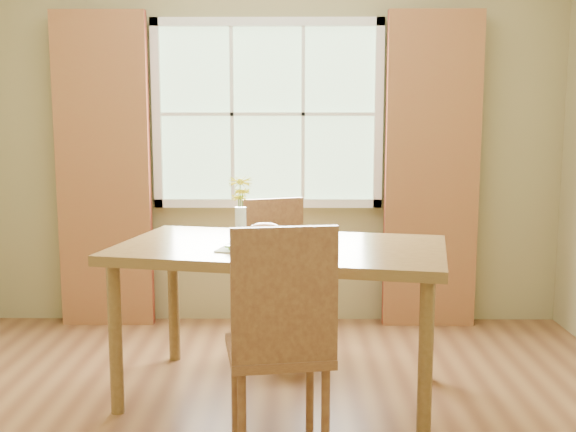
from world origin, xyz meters
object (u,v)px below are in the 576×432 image
Objects in this scene: dining_table at (281,261)px; chair_far at (278,269)px; croissant_sandwich at (264,234)px; water_glass at (325,240)px; chair_near at (281,334)px; flower_vase at (240,200)px.

chair_far is (-0.03, 0.70, -0.20)m from dining_table.
croissant_sandwich is 0.31m from water_glass.
chair_near is 1.41m from chair_far.
chair_near is at bearing -77.28° from dining_table.
flower_vase is at bearing 104.27° from croissant_sandwich.
croissant_sandwich is 0.50× the size of flower_vase.
chair_far is 2.94× the size of flower_vase.
flower_vase is (-0.23, 0.29, 0.28)m from dining_table.
chair_near is 8.38× the size of water_glass.
chair_far is 0.87m from croissant_sandwich.
water_glass is 0.38× the size of flower_vase.
chair_far reaches higher than dining_table.
croissant_sandwich reaches higher than dining_table.
croissant_sandwich is at bearing -113.69° from chair_far.
dining_table is at bearing -51.39° from flower_vase.
chair_far is 0.67m from flower_vase.
flower_vase is (-0.25, 1.00, 0.44)m from chair_near.
water_glass is (0.21, 0.53, 0.31)m from chair_near.
chair_near is 3.18× the size of flower_vase.
dining_table is 0.20m from croissant_sandwich.
dining_table is 1.90× the size of chair_far.
croissant_sandwich reaches higher than water_glass.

